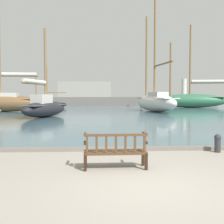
{
  "coord_description": "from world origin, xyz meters",
  "views": [
    {
      "loc": [
        -1.05,
        -5.67,
        1.83
      ],
      "look_at": [
        -0.32,
        10.0,
        1.0
      ],
      "focal_mm": 45.0,
      "sensor_mm": 36.0,
      "label": 1
    }
  ],
  "objects_px": {
    "sailboat_far_port": "(48,104)",
    "sailboat_nearest_starboard": "(44,107)",
    "park_bench": "(115,150)",
    "mooring_bollard": "(218,142)",
    "sailboat_mid_port": "(3,102)",
    "sailboat_nearest_port": "(155,101)",
    "sailboat_mid_starboard": "(192,100)"
  },
  "relations": [
    {
      "from": "sailboat_nearest_port",
      "to": "sailboat_nearest_starboard",
      "type": "bearing_deg",
      "value": -143.39
    },
    {
      "from": "sailboat_mid_port",
      "to": "sailboat_nearest_starboard",
      "type": "bearing_deg",
      "value": -54.32
    },
    {
      "from": "sailboat_mid_port",
      "to": "sailboat_mid_starboard",
      "type": "xyz_separation_m",
      "value": [
        27.08,
        11.69,
        0.18
      ]
    },
    {
      "from": "park_bench",
      "to": "sailboat_mid_port",
      "type": "bearing_deg",
      "value": 113.64
    },
    {
      "from": "park_bench",
      "to": "sailboat_nearest_port",
      "type": "bearing_deg",
      "value": 76.46
    },
    {
      "from": "park_bench",
      "to": "sailboat_nearest_port",
      "type": "relative_size",
      "value": 0.1
    },
    {
      "from": "sailboat_nearest_starboard",
      "to": "mooring_bollard",
      "type": "bearing_deg",
      "value": -61.32
    },
    {
      "from": "sailboat_nearest_starboard",
      "to": "park_bench",
      "type": "bearing_deg",
      "value": -73.75
    },
    {
      "from": "sailboat_mid_port",
      "to": "sailboat_mid_starboard",
      "type": "distance_m",
      "value": 29.5
    },
    {
      "from": "sailboat_nearest_starboard",
      "to": "sailboat_far_port",
      "type": "bearing_deg",
      "value": 99.37
    },
    {
      "from": "park_bench",
      "to": "sailboat_nearest_port",
      "type": "height_order",
      "value": "sailboat_nearest_port"
    },
    {
      "from": "sailboat_mid_starboard",
      "to": "sailboat_far_port",
      "type": "height_order",
      "value": "sailboat_mid_starboard"
    },
    {
      "from": "park_bench",
      "to": "sailboat_nearest_port",
      "type": "xyz_separation_m",
      "value": [
        6.43,
        26.71,
        0.9
      ]
    },
    {
      "from": "sailboat_nearest_starboard",
      "to": "mooring_bollard",
      "type": "relative_size",
      "value": 12.82
    },
    {
      "from": "park_bench",
      "to": "sailboat_far_port",
      "type": "xyz_separation_m",
      "value": [
        -8.62,
        38.46,
        0.24
      ]
    },
    {
      "from": "park_bench",
      "to": "mooring_bollard",
      "type": "height_order",
      "value": "park_bench"
    },
    {
      "from": "park_bench",
      "to": "sailboat_mid_starboard",
      "type": "height_order",
      "value": "sailboat_mid_starboard"
    },
    {
      "from": "sailboat_nearest_port",
      "to": "mooring_bollard",
      "type": "height_order",
      "value": "sailboat_nearest_port"
    },
    {
      "from": "sailboat_mid_port",
      "to": "sailboat_nearest_port",
      "type": "bearing_deg",
      "value": -2.26
    },
    {
      "from": "sailboat_nearest_port",
      "to": "sailboat_mid_port",
      "type": "bearing_deg",
      "value": 177.74
    },
    {
      "from": "sailboat_mid_port",
      "to": "mooring_bollard",
      "type": "distance_m",
      "value": 29.84
    },
    {
      "from": "sailboat_nearest_starboard",
      "to": "sailboat_mid_port",
      "type": "bearing_deg",
      "value": 125.68
    },
    {
      "from": "park_bench",
      "to": "sailboat_mid_port",
      "type": "distance_m",
      "value": 29.96
    },
    {
      "from": "sailboat_nearest_port",
      "to": "mooring_bollard",
      "type": "xyz_separation_m",
      "value": [
        -2.91,
        -24.73,
        -1.03
      ]
    },
    {
      "from": "sailboat_far_port",
      "to": "sailboat_nearest_starboard",
      "type": "height_order",
      "value": "sailboat_nearest_starboard"
    },
    {
      "from": "sailboat_far_port",
      "to": "sailboat_mid_port",
      "type": "bearing_deg",
      "value": -107.06
    },
    {
      "from": "park_bench",
      "to": "mooring_bollard",
      "type": "relative_size",
      "value": 2.64
    },
    {
      "from": "park_bench",
      "to": "sailboat_mid_starboard",
      "type": "bearing_deg",
      "value": 68.94
    },
    {
      "from": "sailboat_mid_starboard",
      "to": "mooring_bollard",
      "type": "distance_m",
      "value": 38.92
    },
    {
      "from": "sailboat_nearest_starboard",
      "to": "sailboat_nearest_port",
      "type": "xyz_separation_m",
      "value": [
        11.69,
        8.68,
        0.43
      ]
    },
    {
      "from": "park_bench",
      "to": "mooring_bollard",
      "type": "bearing_deg",
      "value": 29.3
    },
    {
      "from": "sailboat_far_port",
      "to": "park_bench",
      "type": "bearing_deg",
      "value": -77.36
    }
  ]
}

